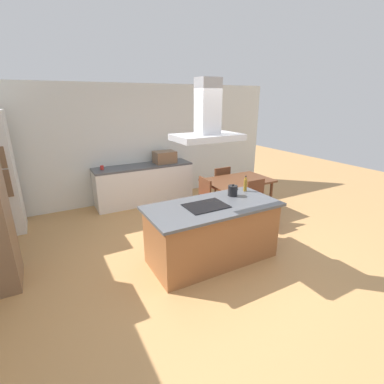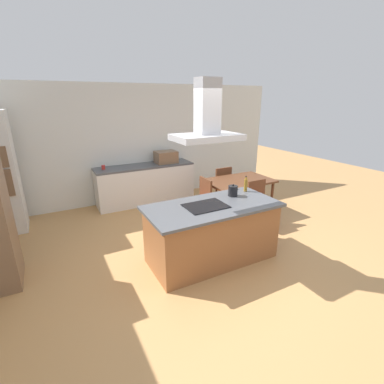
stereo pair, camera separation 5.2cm
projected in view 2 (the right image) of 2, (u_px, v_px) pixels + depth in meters
The scene contains 14 objects.
ground at pixel (172, 222), 5.60m from camera, with size 16.00×16.00×0.00m, color tan.
wall_back at pixel (141, 143), 6.62m from camera, with size 7.20×0.10×2.70m, color silver.
kitchen_island at pixel (212, 232), 4.20m from camera, with size 1.99×0.96×0.90m.
cooktop at pixel (206, 206), 4.00m from camera, with size 0.60×0.44×0.01m, color black.
tea_kettle at pixel (233, 191), 4.40m from camera, with size 0.20×0.15×0.19m.
olive_oil_bottle at pixel (246, 185), 4.61m from camera, with size 0.06×0.06×0.26m.
back_counter at pixel (146, 184), 6.58m from camera, with size 2.27×0.62×0.90m.
countertop_microwave at pixel (166, 157), 6.63m from camera, with size 0.50×0.38×0.28m, color brown.
coffee_mug_red at pixel (103, 167), 6.05m from camera, with size 0.08×0.08×0.09m, color red.
dining_table at pixel (239, 184), 5.85m from camera, with size 1.40×0.90×0.75m.
chair_facing_back_wall at pixel (221, 183), 6.45m from camera, with size 0.42×0.42×0.89m.
chair_at_left_end at pixel (201, 198), 5.49m from camera, with size 0.42×0.42×0.89m.
chair_facing_island at pixel (259, 200), 5.34m from camera, with size 0.42×0.42×0.89m.
range_hood at pixel (207, 121), 3.61m from camera, with size 0.90×0.55×0.78m.
Camera 2 is at (-2.04, -3.19, 2.39)m, focal length 25.90 mm.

